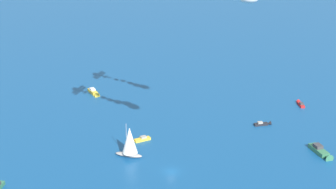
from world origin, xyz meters
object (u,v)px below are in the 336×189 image
object	(u,v)px
motorboat_outer_ring_c	(140,140)
motorboat_outer_ring_b	(300,104)
motorboat_near_centre	(263,124)
motorboat_outer_ring_e	(94,92)
sailboat_trailing	(130,142)
motorboat_inshore	(321,152)

from	to	relation	value
motorboat_outer_ring_c	motorboat_outer_ring_b	bearing A→B (deg)	13.27
motorboat_near_centre	motorboat_outer_ring_e	bearing A→B (deg)	139.45
sailboat_trailing	motorboat_outer_ring_c	xyz separation A→B (m)	(5.19, 9.87, -4.49)
motorboat_outer_ring_b	motorboat_outer_ring_e	xyz separation A→B (m)	(-72.78, 31.05, 0.17)
motorboat_inshore	sailboat_trailing	distance (m)	59.15
motorboat_outer_ring_b	motorboat_outer_ring_e	size ratio (longest dim) A/B	0.73
motorboat_outer_ring_b	motorboat_outer_ring_c	size ratio (longest dim) A/B	0.89
motorboat_inshore	motorboat_outer_ring_c	world-z (taller)	motorboat_inshore
sailboat_trailing	motorboat_outer_ring_c	bearing A→B (deg)	62.26
motorboat_inshore	motorboat_outer_ring_c	distance (m)	57.24
motorboat_inshore	motorboat_near_centre	bearing A→B (deg)	108.45
motorboat_inshore	motorboat_outer_ring_b	distance (m)	40.58
motorboat_outer_ring_b	motorboat_outer_ring_e	bearing A→B (deg)	156.89
motorboat_outer_ring_b	motorboat_outer_ring_e	world-z (taller)	motorboat_outer_ring_e
motorboat_outer_ring_b	motorboat_outer_ring_c	bearing A→B (deg)	-166.73
motorboat_outer_ring_c	motorboat_outer_ring_e	distance (m)	47.01
motorboat_near_centre	motorboat_inshore	bearing A→B (deg)	-71.55
motorboat_near_centre	motorboat_outer_ring_b	bearing A→B (deg)	33.05
sailboat_trailing	motorboat_outer_ring_b	xyz separation A→B (m)	(69.74, 25.09, -4.54)
motorboat_near_centre	motorboat_outer_ring_e	size ratio (longest dim) A/B	0.71
motorboat_inshore	motorboat_outer_ring_e	bearing A→B (deg)	130.93
motorboat_outer_ring_b	motorboat_outer_ring_c	xyz separation A→B (m)	(-64.55, -15.23, 0.06)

